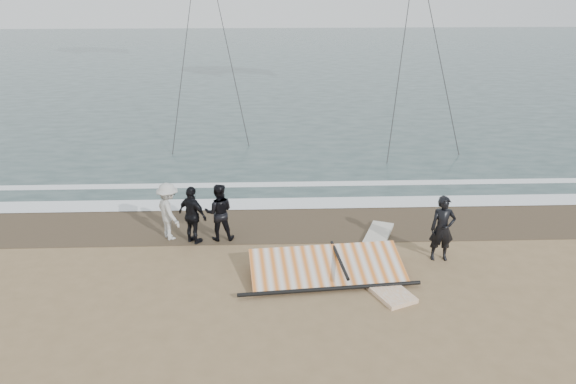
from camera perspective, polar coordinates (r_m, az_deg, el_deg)
name	(u,v)px	position (r m, az deg, el deg)	size (l,w,h in m)	color
ground	(359,306)	(13.05, 7.21, -11.44)	(120.00, 120.00, 0.00)	#8C704C
sea	(293,65)	(44.35, 0.55, 12.81)	(120.00, 54.00, 0.02)	#233838
wet_sand	(336,222)	(16.94, 4.89, -3.02)	(120.00, 2.80, 0.01)	#4C3D2B
foam_near	(331,203)	(18.20, 4.39, -1.09)	(120.00, 0.90, 0.01)	white
foam_far	(326,184)	(19.77, 3.86, 0.85)	(120.00, 0.45, 0.01)	white
man_main	(442,229)	(14.98, 15.41, -3.61)	(0.64, 0.42, 1.76)	black
board_white	(373,278)	(14.07, 8.60, -8.60)	(0.74, 2.66, 0.11)	white
board_cream	(376,240)	(15.90, 8.90, -4.83)	(0.61, 2.30, 0.10)	beige
trio_cluster	(191,213)	(15.71, -9.83, -2.08)	(2.36, 1.37, 1.66)	black
sail_rig	(324,266)	(14.14, 3.67, -7.53)	(4.37, 2.06, 0.50)	black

